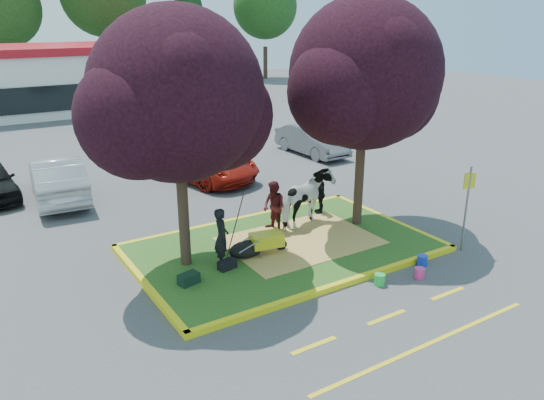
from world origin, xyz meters
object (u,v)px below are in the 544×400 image
handler (222,237)px  wheelbarrow (267,240)px  sign_post (467,200)px  bucket_green (380,280)px  car_silver (57,178)px  cow (307,199)px  bucket_blue (422,261)px  calf (247,249)px  bucket_pink (420,273)px

handler → wheelbarrow: 1.39m
sign_post → bucket_green: sign_post is taller
sign_post → car_silver: (-8.77, 10.74, -0.73)m
handler → wheelbarrow: handler is taller
cow → bucket_green: 4.04m
cow → bucket_blue: 3.98m
cow → bucket_green: bearing=150.3°
sign_post → car_silver: bearing=145.9°
sign_post → cow: bearing=144.8°
handler → car_silver: handler is taller
car_silver → cow: bearing=134.9°
cow → calf: size_ratio=1.94×
bucket_blue → cow: bearing=107.1°
handler → sign_post: 6.84m
sign_post → bucket_pink: size_ratio=8.74×
calf → bucket_blue: (3.86, -2.70, -0.23)m
wheelbarrow → handler: bearing=-171.8°
bucket_green → bucket_blue: bearing=6.4°
bucket_green → bucket_blue: (1.71, 0.19, 0.00)m
handler → bucket_blue: size_ratio=5.26×
cow → bucket_green: cow is taller
bucket_blue → handler: bearing=150.6°
wheelbarrow → sign_post: size_ratio=0.64×
calf → sign_post: size_ratio=0.42×
wheelbarrow → sign_post: (4.99, -2.47, 0.96)m
cow → bucket_green: size_ratio=6.91×
handler → bucket_blue: bearing=-101.5°
sign_post → bucket_blue: bearing=-159.9°
calf → car_silver: car_silver is taller
wheelbarrow → bucket_green: (1.59, -2.76, -0.41)m
bucket_green → handler: bearing=136.2°
calf → wheelbarrow: (0.56, -0.13, 0.18)m
bucket_blue → calf: bearing=145.0°
bucket_green → car_silver: car_silver is taller
wheelbarrow → bucket_green: bearing=-50.0°
bucket_pink → bucket_blue: bucket_blue is taller
wheelbarrow → bucket_green: 3.21m
wheelbarrow → cow: bearing=38.1°
wheelbarrow → bucket_green: size_ratio=5.43×
calf → bucket_pink: bearing=-62.2°
calf → wheelbarrow: bearing=-31.0°
cow → sign_post: size_ratio=0.82×
wheelbarrow → car_silver: size_ratio=0.33×
cow → bucket_pink: (0.54, -4.19, -0.86)m
cow → calf: cow is taller
bucket_blue → car_silver: car_silver is taller
cow → wheelbarrow: (-2.15, -1.15, -0.44)m
bucket_blue → wheelbarrow: bearing=142.0°
bucket_green → bucket_pink: (1.11, -0.28, -0.00)m
cow → sign_post: 4.62m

